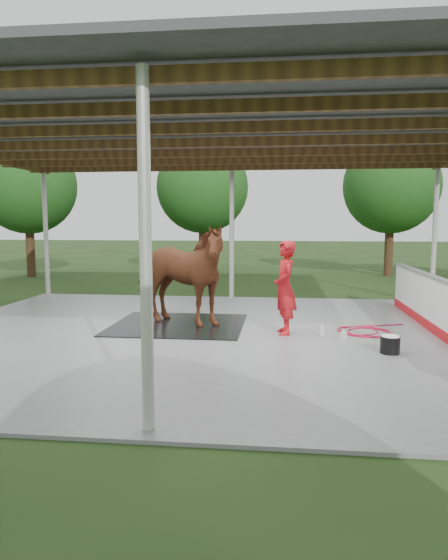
# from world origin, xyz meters

# --- Properties ---
(ground) EXTENTS (100.00, 100.00, 0.00)m
(ground) POSITION_xyz_m (0.00, 0.00, 0.00)
(ground) COLOR #1E3814
(concrete_slab) EXTENTS (12.00, 10.00, 0.05)m
(concrete_slab) POSITION_xyz_m (0.00, 0.00, 0.03)
(concrete_slab) COLOR slate
(concrete_slab) RESTS_ON ground
(pavilion_structure) EXTENTS (12.60, 10.60, 4.05)m
(pavilion_structure) POSITION_xyz_m (0.00, -0.00, 3.97)
(pavilion_structure) COLOR beige
(pavilion_structure) RESTS_ON ground
(dasher_board) EXTENTS (0.16, 8.00, 1.15)m
(dasher_board) POSITION_xyz_m (4.60, 0.00, 0.59)
(dasher_board) COLOR #B20E16
(dasher_board) RESTS_ON concrete_slab
(tree_belt) EXTENTS (28.00, 28.00, 5.80)m
(tree_belt) POSITION_xyz_m (0.30, 0.90, 3.79)
(tree_belt) COLOR #382314
(tree_belt) RESTS_ON ground
(rubber_mat) EXTENTS (2.85, 2.67, 0.02)m
(rubber_mat) POSITION_xyz_m (-0.80, 0.77, 0.06)
(rubber_mat) COLOR black
(rubber_mat) RESTS_ON concrete_slab
(horse) EXTENTS (2.82, 2.09, 2.17)m
(horse) POSITION_xyz_m (-0.80, 0.77, 1.15)
(horse) COLOR brown
(horse) RESTS_ON rubber_mat
(handler) EXTENTS (0.58, 0.77, 1.89)m
(handler) POSITION_xyz_m (1.52, 0.18, 1.00)
(handler) COLOR red
(handler) RESTS_ON concrete_slab
(wash_bucket) EXTENTS (0.33, 0.33, 0.31)m
(wash_bucket) POSITION_xyz_m (3.33, -1.15, 0.21)
(wash_bucket) COLOR black
(wash_bucket) RESTS_ON concrete_slab
(soap_bottle_a) EXTENTS (0.12, 0.12, 0.28)m
(soap_bottle_a) POSITION_xyz_m (2.26, 0.05, 0.19)
(soap_bottle_a) COLOR silver
(soap_bottle_a) RESTS_ON concrete_slab
(soap_bottle_b) EXTENTS (0.13, 0.13, 0.21)m
(soap_bottle_b) POSITION_xyz_m (2.65, -0.20, 0.15)
(soap_bottle_b) COLOR #338CD8
(soap_bottle_b) RESTS_ON concrete_slab
(hose_coil) EXTENTS (1.53, 1.38, 0.02)m
(hose_coil) POSITION_xyz_m (3.15, 0.51, 0.06)
(hose_coil) COLOR #B40C32
(hose_coil) RESTS_ON concrete_slab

